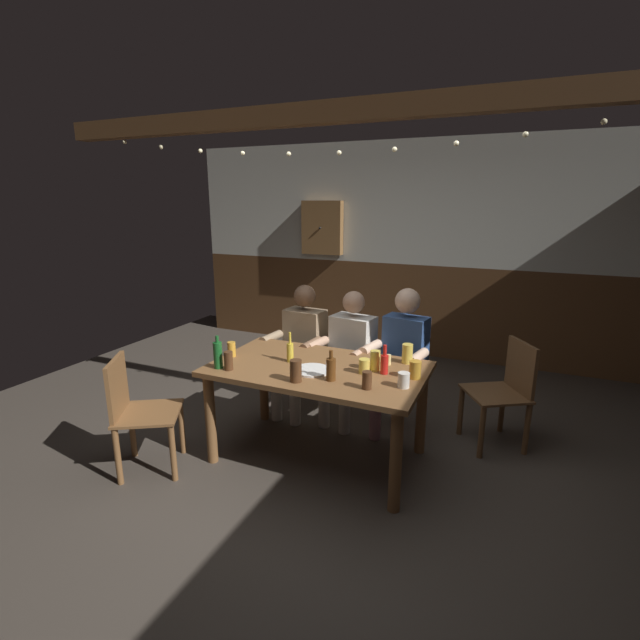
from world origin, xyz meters
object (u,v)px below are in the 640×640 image
Objects in this scene: table_candle at (389,360)px; chair_empty_near_left at (137,411)px; wall_dart_cabinet at (322,228)px; bottle_2 at (290,351)px; person_2 at (401,356)px; pint_glass_2 at (404,380)px; pint_glass_1 at (364,366)px; pint_glass_5 at (228,361)px; bottle_3 at (218,355)px; pint_glass_8 at (296,371)px; pint_glass_4 at (415,370)px; chair_empty_near_right at (505,390)px; pint_glass_6 at (407,354)px; person_1 at (349,351)px; bottle_0 at (384,363)px; bottle_1 at (331,369)px; pint_glass_3 at (375,361)px; person_0 at (301,344)px; plate_0 at (312,370)px; pint_glass_0 at (367,380)px; pint_glass_7 at (232,349)px; dining_table at (318,380)px.

chair_empty_near_left is at bearing -149.87° from table_candle.
bottle_2 is at bearing -71.36° from wall_dart_cabinet.
person_2 is 0.87m from pint_glass_2.
pint_glass_5 is (-0.94, -0.34, 0.02)m from pint_glass_1.
table_candle is at bearing -56.53° from wall_dart_cabinet.
pint_glass_1 is at bearing 18.30° from bottle_3.
pint_glass_8 is 0.22× the size of wall_dart_cabinet.
table_candle is at bearing 141.65° from pint_glass_4.
pint_glass_4 is (-0.59, -0.75, 0.35)m from chair_empty_near_right.
pint_glass_6 is at bearing 119.60° from person_2.
wall_dart_cabinet reaches higher than bottle_2.
person_1 is at bearing 129.76° from pint_glass_2.
bottle_1 is (-0.30, -0.27, 0.00)m from bottle_0.
wall_dart_cabinet reaches higher than chair_empty_near_left.
pint_glass_5 is (-0.57, -1.04, 0.17)m from person_1.
chair_empty_near_left is 3.60m from wall_dart_cabinet.
pint_glass_3 is 3.16m from wall_dart_cabinet.
person_1 is (0.48, 0.01, -0.01)m from person_0.
chair_empty_near_right is 6.88× the size of pint_glass_4.
bottle_2 is at bearing 153.90° from plate_0.
pint_glass_0 is 1.21m from pint_glass_7.
pint_glass_0 is at bearing 3.95° from bottle_3.
pint_glass_7 is (-0.24, -0.77, 0.15)m from person_0.
person_0 is at bearing 10.34° from person_1.
pint_glass_3 is at bearing 98.62° from pint_glass_0.
pint_glass_1 is 3.21m from wall_dart_cabinet.
pint_glass_4 is 0.84m from pint_glass_8.
person_1 is 4.34× the size of plate_0.
chair_empty_near_left is 2.07m from pint_glass_6.
pint_glass_3 is (-0.05, -0.60, 0.15)m from person_2.
pint_glass_7 is (-1.45, -0.13, -0.00)m from pint_glass_4.
pint_glass_8 is (-0.38, -0.34, 0.02)m from pint_glass_1.
chair_empty_near_right reaches higher than dining_table.
person_0 is at bearing 124.92° from dining_table.
person_2 is at bearing 92.64° from bottle_0.
chair_empty_near_right is at bearing 23.24° from pint_glass_7.
pint_glass_5 is 0.56m from pint_glass_8.
plate_0 is 1.77× the size of pint_glass_8.
bottle_2 is (-0.71, -0.69, 0.15)m from person_2.
pint_glass_4 is (1.87, 0.75, 0.35)m from chair_empty_near_left.
pint_glass_8 reaches higher than pint_glass_5.
person_2 is at bearing 85.04° from pint_glass_3.
pint_glass_6 reaches higher than pint_glass_4.
chair_empty_near_left is 2.05m from pint_glass_4.
pint_glass_2 is 0.73m from pint_glass_8.
bottle_2 is 1.58× the size of pint_glass_6.
pint_glass_7 is (-0.15, 0.26, -0.01)m from pint_glass_5.
plate_0 is at bearing 93.34° from chair_empty_near_right.
person_2 is at bearing -174.93° from person_0.
pint_glass_3 is at bearing -59.07° from wall_dart_cabinet.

